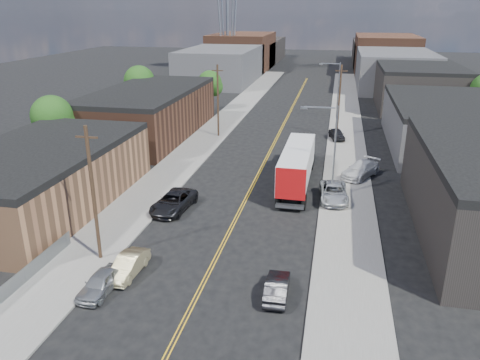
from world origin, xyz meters
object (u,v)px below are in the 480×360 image
at_px(car_right_lot_c, 337,134).
at_px(car_right_oncoming, 277,287).
at_px(semi_truck, 298,161).
at_px(car_left_b, 128,265).
at_px(car_left_a, 101,283).
at_px(car_left_c, 174,202).
at_px(car_right_lot_b, 360,169).
at_px(car_right_lot_a, 334,192).

bearing_deg(car_right_lot_c, car_right_oncoming, -108.84).
bearing_deg(semi_truck, car_right_lot_c, 78.44).
bearing_deg(car_right_lot_c, car_left_b, -123.70).
height_order(semi_truck, car_right_lot_c, semi_truck).
bearing_deg(car_left_a, car_left_c, 93.16).
distance_m(semi_truck, car_left_a, 25.11).
bearing_deg(car_left_a, semi_truck, 69.37).
height_order(car_left_a, car_right_lot_c, car_right_lot_c).
bearing_deg(semi_truck, car_left_a, -114.29).
relative_size(semi_truck, car_right_lot_b, 2.82).
height_order(car_right_lot_b, car_right_lot_c, car_right_lot_b).
xyz_separation_m(car_left_b, car_right_lot_c, (13.53, 37.96, 0.15)).
bearing_deg(car_left_b, car_right_lot_c, 72.91).
bearing_deg(car_left_c, semi_truck, 48.77).
height_order(car_right_lot_a, car_right_lot_c, car_right_lot_a).
bearing_deg(car_left_c, car_left_a, -84.80).
xyz_separation_m(car_left_a, car_right_oncoming, (11.14, 1.86, -0.03)).
height_order(car_left_c, car_right_oncoming, car_left_c).
height_order(car_left_c, car_right_lot_c, car_left_c).
bearing_deg(car_right_lot_c, semi_truck, -116.25).
distance_m(car_left_b, car_right_lot_c, 40.30).
xyz_separation_m(car_left_a, car_right_lot_c, (14.34, 40.32, 0.16)).
distance_m(car_left_a, car_right_lot_a, 23.24).
xyz_separation_m(semi_truck, car_left_c, (-10.29, -9.42, -1.53)).
distance_m(car_right_oncoming, car_right_lot_a, 16.74).
bearing_deg(car_left_b, car_right_lot_b, 57.45).
height_order(semi_truck, car_right_lot_a, semi_truck).
bearing_deg(semi_truck, car_right_lot_b, 23.31).
bearing_deg(car_left_c, car_right_lot_c, 68.77).
xyz_separation_m(semi_truck, car_right_lot_b, (6.47, 2.71, -1.38)).
distance_m(semi_truck, car_right_lot_c, 18.06).
bearing_deg(car_right_lot_b, car_right_lot_a, -81.32).
relative_size(car_right_lot_a, car_right_lot_b, 0.98).
distance_m(semi_truck, car_left_b, 22.64).
bearing_deg(car_right_lot_b, car_right_lot_c, 129.43).
bearing_deg(semi_truck, car_left_b, -114.95).
bearing_deg(car_right_lot_a, car_right_oncoming, -105.39).
height_order(car_left_a, car_right_lot_b, car_right_lot_b).
xyz_separation_m(car_left_b, car_left_c, (-0.55, 10.95, 0.11)).
height_order(car_left_a, car_left_b, car_left_b).
xyz_separation_m(car_right_lot_b, car_right_lot_c, (-2.68, 14.88, -0.11)).
height_order(car_right_oncoming, car_right_lot_c, car_right_lot_c).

